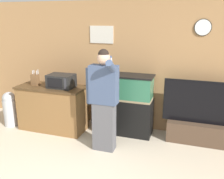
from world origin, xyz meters
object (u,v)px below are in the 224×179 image
(knife_block, at_px, (35,80))
(microwave, at_px, (61,81))
(person_standing, at_px, (103,100))
(aquarium_on_stand, at_px, (125,104))
(tv_on_stand, at_px, (198,125))
(trash_bin, at_px, (10,108))
(counter_island, at_px, (53,108))

(knife_block, bearing_deg, microwave, 1.61)
(microwave, height_order, person_standing, person_standing)
(microwave, xyz_separation_m, aquarium_on_stand, (1.24, 0.30, -0.45))
(knife_block, distance_m, tv_on_stand, 3.33)
(aquarium_on_stand, height_order, trash_bin, aquarium_on_stand)
(trash_bin, bearing_deg, knife_block, 11.43)
(counter_island, xyz_separation_m, trash_bin, (-0.97, -0.15, -0.08))
(person_standing, bearing_deg, microwave, 156.33)
(counter_island, relative_size, knife_block, 4.38)
(counter_island, relative_size, aquarium_on_stand, 1.16)
(trash_bin, bearing_deg, counter_island, 8.53)
(microwave, bearing_deg, aquarium_on_stand, 13.57)
(knife_block, relative_size, person_standing, 0.18)
(counter_island, distance_m, tv_on_stand, 2.90)
(aquarium_on_stand, distance_m, tv_on_stand, 1.43)
(counter_island, distance_m, trash_bin, 0.99)
(counter_island, bearing_deg, person_standing, -19.97)
(aquarium_on_stand, relative_size, trash_bin, 1.61)
(knife_block, relative_size, aquarium_on_stand, 0.26)
(counter_island, distance_m, knife_block, 0.68)
(microwave, bearing_deg, knife_block, -178.39)
(aquarium_on_stand, distance_m, trash_bin, 2.49)
(knife_block, xyz_separation_m, tv_on_stand, (3.24, 0.36, -0.70))
(aquarium_on_stand, height_order, person_standing, person_standing)
(tv_on_stand, bearing_deg, person_standing, -152.94)
(counter_island, height_order, trash_bin, counter_island)
(counter_island, relative_size, tv_on_stand, 1.05)
(counter_island, bearing_deg, microwave, -1.34)
(person_standing, bearing_deg, trash_bin, 171.85)
(knife_block, bearing_deg, aquarium_on_stand, 9.77)
(microwave, bearing_deg, person_standing, -23.67)
(knife_block, bearing_deg, person_standing, -15.15)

